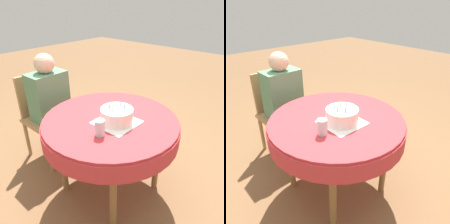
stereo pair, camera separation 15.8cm
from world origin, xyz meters
The scene contains 7 objects.
ground_plane centered at (0.00, 0.00, 0.00)m, with size 12.00×12.00×0.00m, color brown.
dining_table centered at (0.00, 0.00, 0.62)m, with size 1.03×1.03×0.71m.
chair centered at (-0.03, 0.85, 0.47)m, with size 0.47×0.47×0.86m.
person centered at (-0.03, 0.75, 0.65)m, with size 0.35×0.32×1.08m.
napkin centered at (-0.01, -0.07, 0.71)m, with size 0.28×0.28×0.00m.
birthday_cake centered at (-0.01, -0.07, 0.77)m, with size 0.23×0.23×0.14m.
drinking_glass centered at (-0.21, -0.10, 0.76)m, with size 0.07×0.07×0.11m.
Camera 1 is at (-1.05, -0.96, 1.51)m, focal length 35.00 mm.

